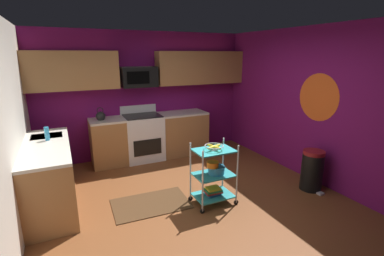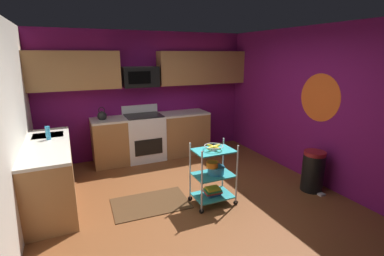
{
  "view_description": "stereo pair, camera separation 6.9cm",
  "coord_description": "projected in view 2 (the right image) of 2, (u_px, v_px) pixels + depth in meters",
  "views": [
    {
      "loc": [
        -1.64,
        -3.35,
        2.14
      ],
      "look_at": [
        0.12,
        0.37,
        1.05
      ],
      "focal_mm": 26.16,
      "sensor_mm": 36.0,
      "label": 1
    },
    {
      "loc": [
        -1.58,
        -3.38,
        2.14
      ],
      "look_at": [
        0.12,
        0.37,
        1.05
      ],
      "focal_mm": 26.16,
      "sensor_mm": 36.0,
      "label": 2
    }
  ],
  "objects": [
    {
      "name": "microwave",
      "position": [
        140.0,
        77.0,
        5.59
      ],
      "size": [
        0.7,
        0.39,
        0.4
      ],
      "color": "black"
    },
    {
      "name": "oven_range",
      "position": [
        144.0,
        137.0,
        5.81
      ],
      "size": [
        0.76,
        0.65,
        1.1
      ],
      "color": "white",
      "rests_on": "ground"
    },
    {
      "name": "trash_can",
      "position": [
        313.0,
        171.0,
        4.47
      ],
      "size": [
        0.34,
        0.42,
        0.66
      ],
      "color": "black",
      "rests_on": "ground"
    },
    {
      "name": "counter_run",
      "position": [
        117.0,
        149.0,
        5.09
      ],
      "size": [
        3.41,
        2.44,
        0.92
      ],
      "color": "#9E6B3D",
      "rests_on": "ground"
    },
    {
      "name": "floor",
      "position": [
        195.0,
        204.0,
        4.16
      ],
      "size": [
        4.4,
        4.8,
        0.04
      ],
      "primitive_type": "cube",
      "color": "brown",
      "rests_on": "ground"
    },
    {
      "name": "floor_rug",
      "position": [
        151.0,
        203.0,
        4.13
      ],
      "size": [
        1.13,
        0.74,
        0.01
      ],
      "primitive_type": "cube",
      "rotation": [
        0.0,
        0.0,
        -0.04
      ],
      "color": "#472D19",
      "rests_on": "ground"
    },
    {
      "name": "wall_right",
      "position": [
        315.0,
        106.0,
        4.71
      ],
      "size": [
        0.06,
        4.8,
        2.6
      ],
      "primitive_type": "cube",
      "color": "#6B1156",
      "rests_on": "ground"
    },
    {
      "name": "book_stack",
      "position": [
        213.0,
        191.0,
        4.12
      ],
      "size": [
        0.26,
        0.19,
        0.11
      ],
      "color": "#1E4C8C",
      "rests_on": "rolling_cart"
    },
    {
      "name": "mixing_bowl_small",
      "position": [
        212.0,
        164.0,
        3.99
      ],
      "size": [
        0.18,
        0.18,
        0.08
      ],
      "color": "orange",
      "rests_on": "rolling_cart"
    },
    {
      "name": "rolling_cart",
      "position": [
        213.0,
        174.0,
        4.05
      ],
      "size": [
        0.63,
        0.41,
        0.91
      ],
      "color": "silver",
      "rests_on": "ground"
    },
    {
      "name": "wall_back",
      "position": [
        147.0,
        95.0,
        5.96
      ],
      "size": [
        4.52,
        0.06,
        2.6
      ],
      "primitive_type": "cube",
      "color": "#6B1156",
      "rests_on": "ground"
    },
    {
      "name": "kettle",
      "position": [
        102.0,
        116.0,
        5.35
      ],
      "size": [
        0.21,
        0.18,
        0.26
      ],
      "color": "black",
      "rests_on": "counter_run"
    },
    {
      "name": "upper_cabinets",
      "position": [
        150.0,
        69.0,
        5.66
      ],
      "size": [
        4.4,
        0.33,
        0.7
      ],
      "color": "#9E6B3D"
    },
    {
      "name": "wall_flower_decal",
      "position": [
        320.0,
        98.0,
        4.56
      ],
      "size": [
        0.0,
        0.79,
        0.79
      ],
      "primitive_type": "cylinder",
      "rotation": [
        0.0,
        1.57,
        0.0
      ],
      "color": "#E5591E"
    },
    {
      "name": "wall_left",
      "position": [
        3.0,
        137.0,
        2.93
      ],
      "size": [
        0.06,
        4.8,
        2.6
      ],
      "primitive_type": "cube",
      "color": "silver",
      "rests_on": "ground"
    },
    {
      "name": "fruit_bowl",
      "position": [
        214.0,
        147.0,
        3.94
      ],
      "size": [
        0.27,
        0.27,
        0.07
      ],
      "color": "silver",
      "rests_on": "rolling_cart"
    },
    {
      "name": "mixing_bowl_large",
      "position": [
        216.0,
        170.0,
        4.05
      ],
      "size": [
        0.25,
        0.25,
        0.11
      ],
      "color": "#338CBF",
      "rests_on": "rolling_cart"
    },
    {
      "name": "dish_soap_bottle",
      "position": [
        48.0,
        133.0,
        4.1
      ],
      "size": [
        0.06,
        0.06,
        0.2
      ],
      "primitive_type": "cylinder",
      "color": "#2D8CBF",
      "rests_on": "counter_run"
    }
  ]
}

